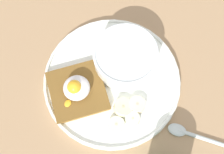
{
  "coord_description": "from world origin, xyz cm",
  "views": [
    {
      "loc": [
        -7.01,
        -18.78,
        62.1
      ],
      "look_at": [
        0.0,
        0.0,
        5.0
      ],
      "focal_mm": 50.0,
      "sensor_mm": 36.0,
      "label": 1
    }
  ],
  "objects_px": {
    "banana_slice_back": "(137,105)",
    "poached_egg": "(76,87)",
    "spoon": "(190,134)",
    "oatmeal_bowl": "(125,58)",
    "banana_slice_left": "(121,108)",
    "banana_slice_right": "(133,119)",
    "banana_slice_front": "(116,124)",
    "toast_slice": "(77,90)"
  },
  "relations": [
    {
      "from": "poached_egg",
      "to": "banana_slice_back",
      "type": "xyz_separation_m",
      "value": [
        0.1,
        -0.07,
        -0.02
      ]
    },
    {
      "from": "banana_slice_left",
      "to": "banana_slice_back",
      "type": "xyz_separation_m",
      "value": [
        0.03,
        -0.0,
        -0.0
      ]
    },
    {
      "from": "poached_egg",
      "to": "banana_slice_right",
      "type": "relative_size",
      "value": 2.02
    },
    {
      "from": "banana_slice_back",
      "to": "toast_slice",
      "type": "bearing_deg",
      "value": 145.38
    },
    {
      "from": "oatmeal_bowl",
      "to": "banana_slice_left",
      "type": "height_order",
      "value": "oatmeal_bowl"
    },
    {
      "from": "banana_slice_front",
      "to": "spoon",
      "type": "bearing_deg",
      "value": -27.21
    },
    {
      "from": "poached_egg",
      "to": "banana_slice_left",
      "type": "bearing_deg",
      "value": -42.85
    },
    {
      "from": "banana_slice_front",
      "to": "banana_slice_back",
      "type": "distance_m",
      "value": 0.06
    },
    {
      "from": "oatmeal_bowl",
      "to": "banana_slice_right",
      "type": "relative_size",
      "value": 4.23
    },
    {
      "from": "toast_slice",
      "to": "poached_egg",
      "type": "height_order",
      "value": "poached_egg"
    },
    {
      "from": "banana_slice_left",
      "to": "poached_egg",
      "type": "bearing_deg",
      "value": 137.15
    },
    {
      "from": "banana_slice_right",
      "to": "spoon",
      "type": "bearing_deg",
      "value": -34.4
    },
    {
      "from": "toast_slice",
      "to": "banana_slice_left",
      "type": "xyz_separation_m",
      "value": [
        0.07,
        -0.06,
        0.0
      ]
    },
    {
      "from": "oatmeal_bowl",
      "to": "poached_egg",
      "type": "height_order",
      "value": "oatmeal_bowl"
    },
    {
      "from": "toast_slice",
      "to": "banana_slice_back",
      "type": "bearing_deg",
      "value": -34.62
    },
    {
      "from": "poached_egg",
      "to": "banana_slice_front",
      "type": "xyz_separation_m",
      "value": [
        0.05,
        -0.09,
        -0.03
      ]
    },
    {
      "from": "toast_slice",
      "to": "poached_egg",
      "type": "relative_size",
      "value": 1.87
    },
    {
      "from": "toast_slice",
      "to": "banana_slice_left",
      "type": "height_order",
      "value": "banana_slice_left"
    },
    {
      "from": "poached_egg",
      "to": "banana_slice_back",
      "type": "height_order",
      "value": "poached_egg"
    },
    {
      "from": "banana_slice_back",
      "to": "poached_egg",
      "type": "bearing_deg",
      "value": 145.94
    },
    {
      "from": "toast_slice",
      "to": "spoon",
      "type": "xyz_separation_m",
      "value": [
        0.17,
        -0.15,
        -0.01
      ]
    },
    {
      "from": "banana_slice_front",
      "to": "banana_slice_right",
      "type": "bearing_deg",
      "value": -1.65
    },
    {
      "from": "banana_slice_front",
      "to": "banana_slice_left",
      "type": "height_order",
      "value": "banana_slice_left"
    },
    {
      "from": "banana_slice_left",
      "to": "banana_slice_back",
      "type": "distance_m",
      "value": 0.03
    },
    {
      "from": "banana_slice_back",
      "to": "spoon",
      "type": "bearing_deg",
      "value": -48.82
    },
    {
      "from": "banana_slice_back",
      "to": "spoon",
      "type": "xyz_separation_m",
      "value": [
        0.08,
        -0.09,
        -0.01
      ]
    },
    {
      "from": "spoon",
      "to": "oatmeal_bowl",
      "type": "bearing_deg",
      "value": 110.05
    },
    {
      "from": "banana_slice_front",
      "to": "banana_slice_left",
      "type": "distance_m",
      "value": 0.03
    },
    {
      "from": "banana_slice_front",
      "to": "banana_slice_right",
      "type": "xyz_separation_m",
      "value": [
        0.03,
        -0.0,
        0.0
      ]
    },
    {
      "from": "toast_slice",
      "to": "banana_slice_left",
      "type": "relative_size",
      "value": 2.41
    },
    {
      "from": "poached_egg",
      "to": "banana_slice_right",
      "type": "height_order",
      "value": "poached_egg"
    },
    {
      "from": "toast_slice",
      "to": "banana_slice_right",
      "type": "xyz_separation_m",
      "value": [
        0.08,
        -0.09,
        -0.0
      ]
    },
    {
      "from": "oatmeal_bowl",
      "to": "spoon",
      "type": "distance_m",
      "value": 0.19
    },
    {
      "from": "banana_slice_left",
      "to": "banana_slice_right",
      "type": "relative_size",
      "value": 1.57
    },
    {
      "from": "oatmeal_bowl",
      "to": "banana_slice_right",
      "type": "bearing_deg",
      "value": -104.06
    },
    {
      "from": "toast_slice",
      "to": "poached_egg",
      "type": "xyz_separation_m",
      "value": [
        -0.0,
        -0.0,
        0.02
      ]
    },
    {
      "from": "banana_slice_front",
      "to": "banana_slice_right",
      "type": "height_order",
      "value": "banana_slice_right"
    },
    {
      "from": "poached_egg",
      "to": "banana_slice_left",
      "type": "distance_m",
      "value": 0.09
    },
    {
      "from": "banana_slice_back",
      "to": "banana_slice_left",
      "type": "bearing_deg",
      "value": 171.71
    },
    {
      "from": "banana_slice_left",
      "to": "banana_slice_right",
      "type": "bearing_deg",
      "value": -62.69
    },
    {
      "from": "banana_slice_left",
      "to": "banana_slice_back",
      "type": "bearing_deg",
      "value": -8.29
    },
    {
      "from": "toast_slice",
      "to": "oatmeal_bowl",
      "type": "bearing_deg",
      "value": 12.35
    }
  ]
}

